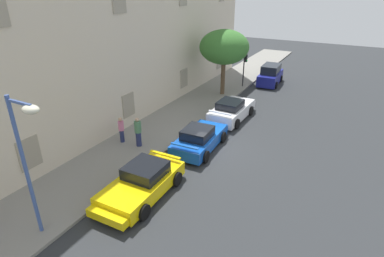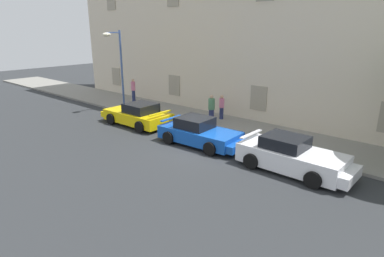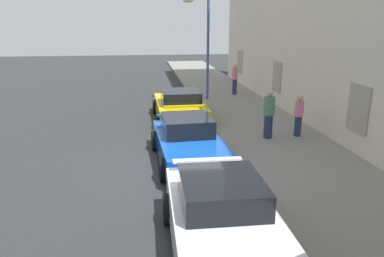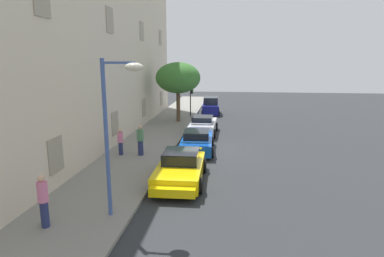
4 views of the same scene
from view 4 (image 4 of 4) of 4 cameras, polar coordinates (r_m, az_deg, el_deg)
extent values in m
plane|color=#2B2D30|center=(20.13, 2.32, -3.90)|extent=(80.00, 80.00, 0.00)
cube|color=gray|center=(20.75, -8.36, -3.34)|extent=(60.00, 3.91, 0.14)
cube|color=beige|center=(21.52, -19.89, 14.43)|extent=(35.63, 4.31, 13.38)
cube|color=#9E937F|center=(14.68, -23.11, -4.36)|extent=(1.10, 0.06, 1.50)
cube|color=#9E937F|center=(20.98, -13.57, 0.91)|extent=(1.10, 0.06, 1.50)
cube|color=#9E937F|center=(27.69, -8.53, 3.69)|extent=(1.10, 0.06, 1.50)
cube|color=#9E937F|center=(34.56, -5.46, 5.37)|extent=(1.10, 0.06, 1.50)
cube|color=#9E937F|center=(20.77, -14.45, 18.20)|extent=(1.10, 0.06, 1.50)
cube|color=#9E937F|center=(27.53, -8.95, 16.76)|extent=(1.10, 0.06, 1.50)
cube|color=#9E937F|center=(34.43, -5.67, 15.82)|extent=(1.10, 0.06, 1.50)
cube|color=yellow|center=(14.92, -2.10, -7.50)|extent=(4.30, 2.08, 0.65)
cube|color=black|center=(15.04, -1.96, -4.97)|extent=(1.73, 1.63, 0.53)
cube|color=yellow|center=(13.21, -3.21, -10.50)|extent=(1.31, 1.87, 0.36)
cube|color=yellow|center=(16.62, -1.21, -3.50)|extent=(0.19, 1.71, 0.06)
cylinder|color=black|center=(13.65, 1.39, -10.17)|extent=(0.68, 0.25, 0.68)
cylinder|color=black|center=(13.93, -6.99, -9.80)|extent=(0.68, 0.25, 0.68)
cylinder|color=black|center=(16.13, 2.09, -6.66)|extent=(0.68, 0.25, 0.68)
cylinder|color=black|center=(16.37, -4.98, -6.42)|extent=(0.68, 0.25, 0.68)
cube|color=#144CB2|center=(19.76, 0.86, -2.66)|extent=(4.24, 2.04, 0.65)
cube|color=black|center=(19.32, 0.82, -1.18)|extent=(1.73, 1.55, 0.54)
cube|color=#144CB2|center=(21.55, 1.12, -1.66)|extent=(1.33, 1.75, 0.36)
cube|color=#144CB2|center=(17.77, 0.54, -2.50)|extent=(0.24, 1.57, 0.06)
cylinder|color=black|center=(21.11, -1.45, -2.22)|extent=(0.67, 0.27, 0.66)
cylinder|color=black|center=(21.03, 3.56, -2.30)|extent=(0.67, 0.27, 0.66)
cylinder|color=black|center=(18.64, -2.19, -4.14)|extent=(0.67, 0.27, 0.66)
cylinder|color=black|center=(18.54, 3.50, -4.24)|extent=(0.67, 0.27, 0.66)
cube|color=white|center=(24.50, 1.96, 0.28)|extent=(4.31, 1.93, 0.79)
cube|color=black|center=(24.06, 1.90, 1.61)|extent=(1.74, 1.52, 0.49)
cube|color=white|center=(26.35, 2.37, 0.88)|extent=(1.31, 1.73, 0.43)
cube|color=white|center=(22.46, 1.48, 0.81)|extent=(0.19, 1.58, 0.06)
cylinder|color=black|center=(25.93, 0.21, 0.44)|extent=(0.67, 0.25, 0.67)
cylinder|color=black|center=(25.77, 4.31, 0.33)|extent=(0.67, 0.25, 0.67)
cylinder|color=black|center=(23.37, -0.63, -0.83)|extent=(0.67, 0.25, 0.67)
cylinder|color=black|center=(23.18, 3.92, -0.96)|extent=(0.67, 0.25, 0.67)
cube|color=navy|center=(33.93, 3.32, 3.57)|extent=(3.96, 1.84, 0.97)
cube|color=#1E232B|center=(33.82, 3.34, 5.01)|extent=(2.40, 1.56, 0.74)
cylinder|color=black|center=(35.14, 1.99, 3.39)|extent=(0.61, 0.23, 0.60)
cylinder|color=black|center=(35.13, 4.67, 3.35)|extent=(0.61, 0.23, 0.60)
cylinder|color=black|center=(32.84, 1.87, 2.79)|extent=(0.61, 0.23, 0.60)
cylinder|color=black|center=(32.83, 4.74, 2.76)|extent=(0.61, 0.23, 0.60)
cylinder|color=brown|center=(28.95, -2.46, 4.20)|extent=(0.35, 0.35, 2.96)
ellipsoid|color=#38722D|center=(28.73, -2.50, 9.02)|extent=(3.97, 3.97, 2.73)
cylinder|color=black|center=(31.65, -0.28, 4.91)|extent=(0.10, 0.10, 3.01)
cube|color=black|center=(31.52, -0.02, 6.81)|extent=(0.22, 0.20, 0.66)
sphere|color=black|center=(31.49, 0.18, 7.19)|extent=(0.12, 0.12, 0.12)
sphere|color=black|center=(31.51, 0.18, 6.81)|extent=(0.12, 0.12, 0.12)
sphere|color=green|center=(31.53, 0.18, 6.43)|extent=(0.12, 0.12, 0.12)
cylinder|color=#3F5999|center=(11.19, -14.98, -2.02)|extent=(0.14, 0.14, 5.43)
cube|color=#3F5999|center=(10.69, -12.93, 11.35)|extent=(0.08, 1.10, 0.08)
ellipsoid|color=#EAE5C6|center=(10.53, -10.29, 10.75)|extent=(0.44, 0.60, 0.28)
cylinder|color=navy|center=(18.76, -9.14, -3.42)|extent=(0.38, 0.38, 0.86)
cylinder|color=#4C7F59|center=(18.57, -9.21, -1.17)|extent=(0.48, 0.48, 0.66)
sphere|color=tan|center=(18.48, -9.26, 0.19)|extent=(0.22, 0.22, 0.22)
cylinder|color=navy|center=(11.81, -24.75, -13.70)|extent=(0.34, 0.34, 0.88)
cylinder|color=pink|center=(11.51, -25.09, -10.17)|extent=(0.43, 0.43, 0.68)
sphere|color=tan|center=(11.35, -25.30, -8.01)|extent=(0.22, 0.22, 0.22)
cylinder|color=navy|center=(19.04, -12.57, -3.50)|extent=(0.34, 0.34, 0.75)
cylinder|color=pink|center=(18.88, -12.66, -1.56)|extent=(0.43, 0.43, 0.58)
sphere|color=tan|center=(18.79, -12.72, -0.35)|extent=(0.22, 0.22, 0.22)
camera|label=1|loc=(7.87, 60.61, 30.88)|focal=29.40mm
camera|label=2|loc=(30.63, 26.45, 11.03)|focal=30.22mm
camera|label=3|loc=(29.68, 5.59, 9.30)|focal=34.29mm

